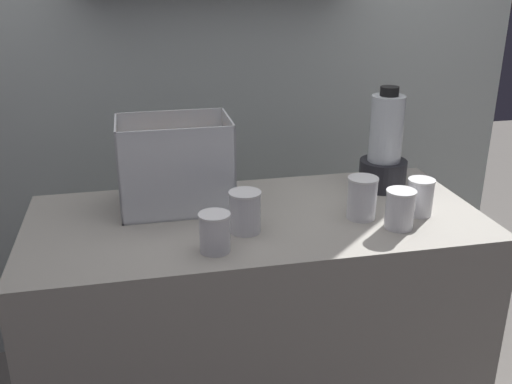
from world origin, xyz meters
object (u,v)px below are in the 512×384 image
object	(u,v)px
juice_cup_orange_left	(245,214)
juice_cup_orange_far_right	(420,199)
carrot_display_bin	(176,180)
blender_pitcher	(385,150)
juice_cup_beet_right	(400,211)
juice_cup_carrot_middle	(362,200)
juice_cup_carrot_far_left	(215,235)

from	to	relation	value
juice_cup_orange_left	juice_cup_orange_far_right	xyz separation A→B (m)	(0.55, 0.01, -0.00)
carrot_display_bin	juice_cup_orange_far_right	xyz separation A→B (m)	(0.73, -0.22, -0.04)
carrot_display_bin	juice_cup_orange_left	distance (m)	0.30
blender_pitcher	juice_cup_beet_right	world-z (taller)	blender_pitcher
juice_cup_orange_far_right	blender_pitcher	bearing A→B (deg)	94.29
juice_cup_orange_left	juice_cup_carrot_middle	bearing A→B (deg)	3.40
juice_cup_orange_left	blender_pitcher	bearing A→B (deg)	25.07
juice_cup_carrot_far_left	juice_cup_carrot_middle	distance (m)	0.49
blender_pitcher	juice_cup_carrot_middle	size ratio (longest dim) A/B	2.71
juice_cup_carrot_far_left	juice_cup_beet_right	bearing A→B (deg)	3.66
juice_cup_orange_left	juice_cup_beet_right	size ratio (longest dim) A/B	1.05
juice_cup_carrot_far_left	juice_cup_beet_right	size ratio (longest dim) A/B	0.93
juice_cup_carrot_far_left	juice_cup_orange_left	distance (m)	0.15
blender_pitcher	juice_cup_orange_left	size ratio (longest dim) A/B	2.87
juice_cup_orange_left	juice_cup_beet_right	bearing A→B (deg)	-8.76
juice_cup_carrot_far_left	juice_cup_beet_right	xyz separation A→B (m)	(0.55, 0.04, 0.01)
blender_pitcher	juice_cup_carrot_far_left	bearing A→B (deg)	-150.95
blender_pitcher	juice_cup_orange_left	bearing A→B (deg)	-154.93
juice_cup_carrot_far_left	juice_cup_beet_right	distance (m)	0.55
juice_cup_beet_right	blender_pitcher	bearing A→B (deg)	74.96
carrot_display_bin	juice_cup_carrot_far_left	xyz separation A→B (m)	(0.08, -0.34, -0.04)
blender_pitcher	juice_cup_carrot_middle	distance (m)	0.29
juice_cup_carrot_far_left	juice_cup_carrot_middle	size ratio (longest dim) A/B	0.84
juice_cup_orange_left	juice_cup_carrot_middle	distance (m)	0.37
juice_cup_orange_far_right	juice_cup_beet_right	bearing A→B (deg)	-143.07
juice_cup_orange_left	juice_cup_beet_right	distance (m)	0.45
carrot_display_bin	juice_cup_beet_right	xyz separation A→B (m)	(0.63, -0.30, -0.04)
carrot_display_bin	juice_cup_orange_far_right	world-z (taller)	carrot_display_bin
juice_cup_orange_left	juice_cup_orange_far_right	world-z (taller)	juice_cup_orange_left
carrot_display_bin	juice_cup_beet_right	distance (m)	0.70
carrot_display_bin	juice_cup_orange_far_right	distance (m)	0.77
juice_cup_orange_left	juice_cup_carrot_middle	world-z (taller)	juice_cup_carrot_middle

